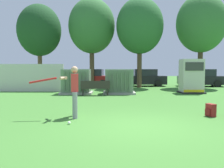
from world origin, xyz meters
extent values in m
plane|color=#3D752D|center=(0.00, 0.00, 0.00)|extent=(96.00, 96.00, 0.00)
cube|color=beige|center=(-6.81, 10.50, 1.00)|extent=(4.80, 0.12, 2.00)
cube|color=#9E9B93|center=(-3.25, 9.03, 0.06)|extent=(2.10, 1.70, 0.12)
cube|color=slate|center=(-3.25, 9.03, 0.87)|extent=(1.80, 1.40, 1.50)
cube|color=#5B7056|center=(-3.88, 8.27, 0.87)|extent=(0.06, 0.12, 1.27)
cube|color=#5B7056|center=(-3.63, 8.27, 0.87)|extent=(0.06, 0.12, 1.27)
cube|color=#5B7056|center=(-3.37, 8.27, 0.87)|extent=(0.06, 0.12, 1.27)
cube|color=#5B7056|center=(-3.12, 8.27, 0.87)|extent=(0.06, 0.12, 1.27)
cube|color=#5B7056|center=(-2.86, 8.27, 0.87)|extent=(0.06, 0.12, 1.27)
cube|color=#5B7056|center=(-2.61, 8.27, 0.87)|extent=(0.06, 0.12, 1.27)
cube|color=#9E9B93|center=(-0.41, 9.09, 0.06)|extent=(2.10, 1.70, 0.12)
cube|color=slate|center=(-0.41, 9.09, 0.87)|extent=(1.80, 1.40, 1.50)
cube|color=#5B7056|center=(-1.05, 8.33, 0.87)|extent=(0.06, 0.12, 1.27)
cube|color=#5B7056|center=(-0.79, 8.33, 0.87)|extent=(0.06, 0.12, 1.27)
cube|color=#5B7056|center=(-0.54, 8.33, 0.87)|extent=(0.06, 0.12, 1.27)
cube|color=#5B7056|center=(-0.28, 8.33, 0.87)|extent=(0.06, 0.12, 1.27)
cube|color=#5B7056|center=(-0.03, 8.33, 0.87)|extent=(0.06, 0.12, 1.27)
cube|color=#5B7056|center=(0.23, 8.33, 0.87)|extent=(0.06, 0.12, 1.27)
cube|color=#262626|center=(4.51, 9.50, 0.05)|extent=(1.60, 1.40, 0.10)
cube|color=beige|center=(4.51, 9.50, 1.20)|extent=(1.40, 1.20, 2.20)
cube|color=#383838|center=(4.51, 8.88, 1.81)|extent=(1.19, 0.04, 0.55)
cube|color=yellow|center=(4.51, 8.88, 0.20)|extent=(1.33, 0.04, 0.16)
cube|color=#2D2823|center=(-1.92, 8.00, 0.45)|extent=(1.83, 0.54, 0.05)
cube|color=#2D2823|center=(-1.90, 7.82, 0.70)|extent=(1.80, 0.18, 0.44)
cylinder|color=#2D2823|center=(-2.69, 8.08, 0.21)|extent=(0.06, 0.06, 0.42)
cylinder|color=#2D2823|center=(-1.16, 8.20, 0.21)|extent=(0.06, 0.06, 0.42)
cylinder|color=#2D2823|center=(-2.67, 7.80, 0.21)|extent=(0.06, 0.06, 0.42)
cylinder|color=#2D2823|center=(-1.14, 7.92, 0.21)|extent=(0.06, 0.06, 0.42)
cylinder|color=gray|center=(-2.04, 1.12, 0.44)|extent=(0.16, 0.16, 0.88)
cylinder|color=gray|center=(-2.13, 1.59, 0.44)|extent=(0.16, 0.16, 0.88)
cube|color=red|center=(-2.09, 1.35, 1.18)|extent=(0.31, 0.44, 0.60)
sphere|color=tan|center=(-2.09, 1.35, 1.62)|extent=(0.23, 0.23, 0.23)
cylinder|color=tan|center=(-2.44, 1.20, 1.34)|extent=(0.17, 0.55, 0.09)
cylinder|color=tan|center=(-2.47, 1.37, 1.34)|extent=(0.35, 0.51, 0.09)
cylinder|color=red|center=(-3.12, 1.16, 1.27)|extent=(0.85, 0.22, 0.21)
sphere|color=red|center=(-2.71, 1.24, 1.34)|extent=(0.08, 0.08, 0.08)
sphere|color=white|center=(-2.08, 0.29, 0.04)|extent=(0.09, 0.09, 0.09)
cube|color=maroon|center=(2.62, 1.51, 0.22)|extent=(0.30, 0.37, 0.44)
cube|color=maroon|center=(2.50, 1.47, 0.15)|extent=(0.13, 0.23, 0.22)
cylinder|color=brown|center=(-7.45, 14.74, 1.57)|extent=(0.39, 0.39, 3.15)
ellipsoid|color=#1E4723|center=(-7.45, 14.74, 5.10)|extent=(3.87, 3.87, 4.60)
cylinder|color=brown|center=(-2.80, 15.32, 1.72)|extent=(0.42, 0.42, 3.44)
ellipsoid|color=#387038|center=(-2.80, 15.32, 5.58)|extent=(4.24, 4.24, 5.03)
cylinder|color=brown|center=(1.48, 14.29, 1.66)|extent=(0.41, 0.41, 3.32)
ellipsoid|color=#2D6633|center=(1.48, 14.29, 5.39)|extent=(4.09, 4.09, 4.86)
cylinder|color=#4C3828|center=(6.80, 14.25, 1.72)|extent=(0.42, 0.42, 3.45)
ellipsoid|color=#387038|center=(6.80, 14.25, 5.59)|extent=(4.24, 4.24, 5.04)
cube|color=maroon|center=(-3.05, 16.34, 0.58)|extent=(4.33, 2.04, 0.80)
cube|color=#262B33|center=(-2.90, 16.32, 1.30)|extent=(2.22, 1.73, 0.64)
cylinder|color=black|center=(-4.42, 15.60, 0.32)|extent=(0.66, 0.27, 0.64)
cylinder|color=black|center=(-4.27, 17.29, 0.32)|extent=(0.66, 0.27, 0.64)
cylinder|color=black|center=(-1.82, 15.38, 0.32)|extent=(0.66, 0.27, 0.64)
cylinder|color=black|center=(-1.68, 17.07, 0.32)|extent=(0.66, 0.27, 0.64)
cube|color=black|center=(2.08, 16.13, 0.58)|extent=(4.25, 1.83, 0.80)
cube|color=#262B33|center=(2.23, 16.13, 1.30)|extent=(2.15, 1.62, 0.64)
cylinder|color=black|center=(0.80, 15.24, 0.32)|extent=(0.65, 0.24, 0.64)
cylinder|color=black|center=(0.75, 16.94, 0.32)|extent=(0.65, 0.24, 0.64)
cylinder|color=black|center=(3.40, 15.32, 0.32)|extent=(0.65, 0.24, 0.64)
cylinder|color=black|center=(3.35, 17.02, 0.32)|extent=(0.65, 0.24, 0.64)
cube|color=black|center=(7.49, 15.88, 0.58)|extent=(4.39, 2.23, 0.80)
cube|color=#262B33|center=(7.63, 15.86, 1.30)|extent=(2.28, 1.82, 0.64)
cylinder|color=black|center=(6.08, 15.20, 0.32)|extent=(0.66, 0.30, 0.64)
cylinder|color=black|center=(6.31, 16.89, 0.32)|extent=(0.66, 0.30, 0.64)
cylinder|color=black|center=(8.67, 14.86, 0.32)|extent=(0.66, 0.30, 0.64)
cylinder|color=black|center=(8.89, 16.55, 0.32)|extent=(0.66, 0.30, 0.64)
camera|label=1|loc=(-0.74, -6.67, 1.65)|focal=38.04mm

